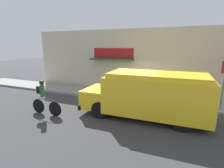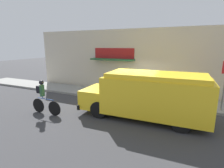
# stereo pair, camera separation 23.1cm
# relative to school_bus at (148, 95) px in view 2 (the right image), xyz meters

# --- Properties ---
(ground_plane) EXTENTS (70.00, 70.00, 0.00)m
(ground_plane) POSITION_rel_school_bus_xyz_m (-1.17, 1.63, -1.11)
(ground_plane) COLOR #38383A
(sidewalk) EXTENTS (28.00, 2.09, 0.14)m
(sidewalk) POSITION_rel_school_bus_xyz_m (-1.17, 2.67, -1.04)
(sidewalk) COLOR gray
(sidewalk) RESTS_ON ground_plane
(storefront) EXTENTS (17.67, 0.88, 4.43)m
(storefront) POSITION_rel_school_bus_xyz_m (-1.22, 4.01, 1.11)
(storefront) COLOR beige
(storefront) RESTS_ON ground_plane
(school_bus) EXTENTS (5.86, 2.62, 2.12)m
(school_bus) POSITION_rel_school_bus_xyz_m (0.00, 0.00, 0.00)
(school_bus) COLOR yellow
(school_bus) RESTS_ON ground_plane
(cyclist) EXTENTS (1.76, 0.23, 1.69)m
(cyclist) POSITION_rel_school_bus_xyz_m (-4.74, -1.62, -0.30)
(cyclist) COLOR black
(cyclist) RESTS_ON ground_plane
(trash_bin) EXTENTS (0.46, 0.46, 0.90)m
(trash_bin) POSITION_rel_school_bus_xyz_m (-2.44, 3.03, -0.52)
(trash_bin) COLOR #2D5138
(trash_bin) RESTS_ON sidewalk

